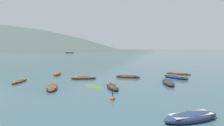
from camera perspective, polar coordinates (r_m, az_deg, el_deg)
The scene contains 16 objects.
ground_plane at distance 1506.18m, azimuth 1.60°, elevation 4.49°, with size 6000.00×6000.00×0.00m, color #385660.
mountain_1 at distance 2119.24m, azimuth -21.74°, elevation 12.16°, with size 2508.35×2508.35×586.04m, color #4C5B56.
mountain_2 at distance 1954.57m, azimuth -6.86°, elevation 9.01°, with size 747.30×747.30×307.45m, color slate.
rowboat_0 at distance 29.21m, azimuth -17.58°, elevation -3.38°, with size 1.43×3.27×0.49m.
rowboat_1 at distance 11.45m, azimuth 24.57°, elevation -15.89°, with size 3.79×2.27×0.60m.
rowboat_2 at distance 19.27m, azimuth -19.13°, elevation -7.47°, with size 2.21×3.91×0.52m.
rowboat_3 at distance 25.07m, azimuth 5.21°, elevation -4.44°, with size 3.75×1.86×0.55m.
rowboat_4 at distance 21.66m, azimuth 17.96°, elevation -6.01°, with size 1.54×4.18×0.65m.
rowboat_5 at distance 25.95m, azimuth 20.26°, elevation -4.31°, with size 3.29×3.79×0.68m.
rowboat_6 at distance 24.45m, azimuth -28.14°, elevation -5.31°, with size 0.83×3.13×0.40m.
rowboat_7 at distance 24.22m, azimuth -9.33°, elevation -4.84°, with size 3.58×1.37×0.50m.
rowboat_8 at distance 30.14m, azimuth 20.92°, elevation -3.23°, with size 3.88×2.80×0.48m.
rowboat_9 at distance 18.35m, azimuth 0.09°, elevation -7.75°, with size 1.85×3.48×0.59m.
ferry_0 at distance 179.92m, azimuth -13.71°, elevation 3.35°, with size 8.33×4.60×2.54m.
mooring_buoy at distance 14.33m, azimuth 0.24°, elevation -11.70°, with size 0.38×0.38×0.89m.
weed_patch_2 at distance 19.30m, azimuth -5.90°, elevation -7.71°, with size 2.95×1.14×0.14m, color #477033.
Camera 1 is at (-0.16, -6.17, 4.12)m, focal length 27.80 mm.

